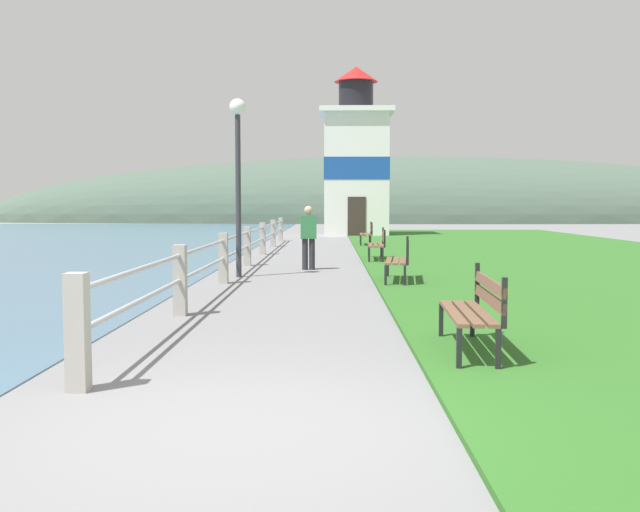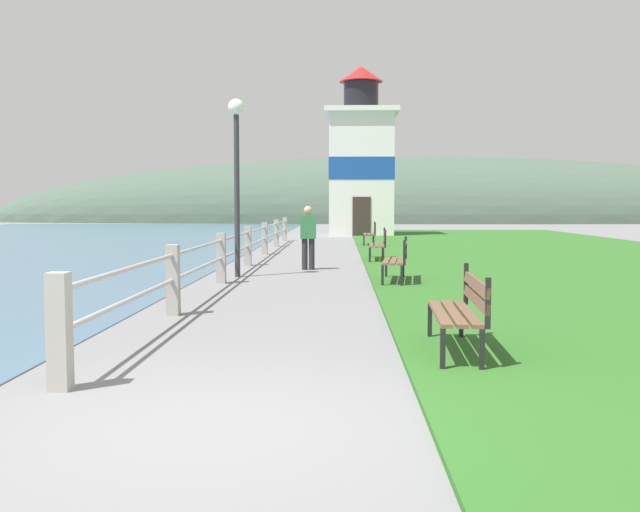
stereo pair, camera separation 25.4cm
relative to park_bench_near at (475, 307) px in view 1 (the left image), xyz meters
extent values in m
plane|color=slate|center=(-2.26, -2.48, -0.54)|extent=(160.00, 160.00, 0.00)
cube|color=#2D6623|center=(5.35, 13.08, -0.51)|extent=(12.00, 46.70, 0.06)
cube|color=#A8A399|center=(-3.76, -1.48, -0.02)|extent=(0.18, 0.18, 1.04)
cube|color=#A8A399|center=(-3.76, 2.76, -0.02)|extent=(0.18, 0.18, 1.04)
cube|color=#A8A399|center=(-3.76, 7.00, -0.02)|extent=(0.18, 0.18, 1.04)
cube|color=#A8A399|center=(-3.76, 11.25, -0.02)|extent=(0.18, 0.18, 1.04)
cube|color=#A8A399|center=(-3.76, 15.49, -0.02)|extent=(0.18, 0.18, 1.04)
cube|color=#A8A399|center=(-3.76, 19.74, -0.02)|extent=(0.18, 0.18, 1.04)
cube|color=#A8A399|center=(-3.76, 23.98, -0.02)|extent=(0.18, 0.18, 1.04)
cylinder|color=#B2B2B7|center=(-3.76, 11.25, 0.35)|extent=(0.06, 25.46, 0.06)
cylinder|color=#B2B2B7|center=(-3.76, 11.25, -0.02)|extent=(0.06, 25.46, 0.06)
cube|color=brown|center=(-0.24, 0.01, -0.07)|extent=(0.20, 1.73, 0.04)
cube|color=brown|center=(-0.09, 0.00, -0.07)|extent=(0.20, 1.73, 0.04)
cube|color=brown|center=(0.06, 0.00, -0.07)|extent=(0.20, 1.73, 0.04)
cube|color=brown|center=(0.14, -0.01, 0.25)|extent=(0.14, 1.72, 0.11)
cube|color=brown|center=(0.14, -0.01, 0.09)|extent=(0.14, 1.72, 0.11)
cube|color=black|center=(-0.32, -0.82, -0.31)|extent=(0.05, 0.05, 0.45)
cube|color=black|center=(-0.23, 0.85, -0.31)|extent=(0.05, 0.05, 0.45)
cube|color=black|center=(0.05, -0.84, -0.31)|extent=(0.05, 0.05, 0.45)
cube|color=black|center=(0.14, 0.83, -0.31)|extent=(0.05, 0.05, 0.45)
cube|color=black|center=(0.10, -0.84, 0.16)|extent=(0.05, 0.05, 0.49)
cube|color=black|center=(0.19, 0.83, 0.16)|extent=(0.05, 0.05, 0.49)
cube|color=brown|center=(-0.35, 7.05, -0.07)|extent=(0.30, 1.74, 0.04)
cube|color=brown|center=(-0.20, 7.04, -0.07)|extent=(0.30, 1.74, 0.04)
cube|color=brown|center=(-0.06, 7.02, -0.07)|extent=(0.30, 1.74, 0.04)
cube|color=brown|center=(0.03, 7.01, 0.25)|extent=(0.24, 1.74, 0.11)
cube|color=brown|center=(0.03, 7.01, 0.09)|extent=(0.24, 1.74, 0.11)
cube|color=black|center=(-0.48, 6.22, -0.31)|extent=(0.06, 0.06, 0.45)
cube|color=black|center=(-0.30, 7.90, -0.31)|extent=(0.06, 0.06, 0.45)
cube|color=black|center=(-0.11, 6.18, -0.31)|extent=(0.06, 0.06, 0.45)
cube|color=black|center=(0.07, 7.86, -0.31)|extent=(0.06, 0.06, 0.45)
cube|color=black|center=(-0.06, 6.17, 0.16)|extent=(0.06, 0.06, 0.49)
cube|color=black|center=(0.12, 7.85, 0.16)|extent=(0.06, 0.06, 0.49)
cube|color=brown|center=(-0.41, 12.73, -0.07)|extent=(0.21, 1.95, 0.04)
cube|color=brown|center=(-0.26, 12.72, -0.07)|extent=(0.21, 1.95, 0.04)
cube|color=brown|center=(-0.12, 12.72, -0.07)|extent=(0.21, 1.95, 0.04)
cube|color=brown|center=(-0.03, 12.71, 0.25)|extent=(0.15, 1.94, 0.11)
cube|color=brown|center=(-0.03, 12.71, 0.09)|extent=(0.15, 1.94, 0.11)
cube|color=black|center=(-0.49, 11.79, -0.31)|extent=(0.05, 0.05, 0.45)
cube|color=black|center=(-0.40, 13.68, -0.31)|extent=(0.05, 0.05, 0.45)
cube|color=black|center=(-0.12, 11.77, -0.31)|extent=(0.05, 0.05, 0.45)
cube|color=black|center=(-0.03, 13.66, -0.31)|extent=(0.05, 0.05, 0.45)
cube|color=black|center=(-0.08, 11.77, 0.16)|extent=(0.05, 0.05, 0.49)
cube|color=black|center=(0.02, 13.66, 0.16)|extent=(0.05, 0.05, 0.49)
cube|color=brown|center=(-0.34, 20.09, -0.07)|extent=(0.16, 1.62, 0.04)
cube|color=brown|center=(-0.19, 20.09, -0.07)|extent=(0.16, 1.62, 0.04)
cube|color=brown|center=(-0.04, 20.08, -0.07)|extent=(0.16, 1.62, 0.04)
cube|color=brown|center=(0.04, 20.08, 0.25)|extent=(0.10, 1.62, 0.11)
cube|color=brown|center=(0.04, 20.08, 0.09)|extent=(0.10, 1.62, 0.11)
cube|color=black|center=(-0.40, 19.31, -0.31)|extent=(0.05, 0.05, 0.45)
cube|color=black|center=(-0.35, 20.88, -0.31)|extent=(0.05, 0.05, 0.45)
cube|color=black|center=(-0.03, 19.30, -0.31)|extent=(0.05, 0.05, 0.45)
cube|color=black|center=(0.02, 20.86, -0.31)|extent=(0.05, 0.05, 0.45)
cube|color=black|center=(0.02, 19.30, 0.16)|extent=(0.05, 0.05, 0.49)
cube|color=black|center=(0.07, 20.86, 0.16)|extent=(0.05, 0.05, 0.49)
cube|color=white|center=(-0.23, 29.66, 2.58)|extent=(3.25, 3.25, 6.23)
cube|color=#194799|center=(-0.23, 29.66, 2.89)|extent=(3.29, 3.29, 1.12)
cube|color=white|center=(-0.23, 29.66, 5.82)|extent=(3.74, 3.74, 0.25)
cylinder|color=black|center=(-0.23, 29.66, 6.66)|extent=(1.79, 1.79, 1.44)
cone|color=red|center=(-0.23, 29.66, 7.77)|extent=(2.24, 2.24, 0.79)
cube|color=#332823|center=(-0.23, 28.01, 0.46)|extent=(0.90, 0.06, 2.00)
cylinder|color=#28282D|center=(-2.18, 10.10, -0.15)|extent=(0.15, 0.15, 0.78)
cylinder|color=#28282D|center=(-2.01, 10.11, -0.15)|extent=(0.15, 0.15, 0.78)
cube|color=#337A47|center=(-2.10, 10.10, 0.53)|extent=(0.40, 0.24, 0.58)
sphere|color=tan|center=(-2.10, 10.10, 0.95)|extent=(0.21, 0.21, 0.21)
cylinder|color=#333338|center=(-3.61, 8.30, 1.26)|extent=(0.12, 0.12, 3.60)
sphere|color=white|center=(-3.61, 8.30, 3.24)|extent=(0.36, 0.36, 0.36)
ellipsoid|color=#475B4C|center=(5.74, 58.65, -0.54)|extent=(80.00, 16.00, 12.00)
camera|label=1|loc=(-1.56, -7.58, 1.10)|focal=40.00mm
camera|label=2|loc=(-1.30, -7.58, 1.10)|focal=40.00mm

